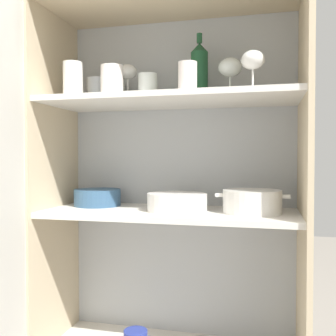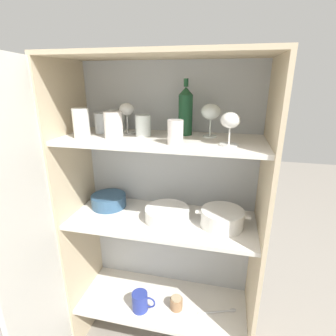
{
  "view_description": "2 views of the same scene",
  "coord_description": "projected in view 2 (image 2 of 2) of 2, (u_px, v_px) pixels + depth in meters",
  "views": [
    {
      "loc": [
        0.33,
        -1.19,
        0.99
      ],
      "look_at": [
        -0.02,
        0.22,
        0.95
      ],
      "focal_mm": 42.0,
      "sensor_mm": 36.0,
      "label": 1
    },
    {
      "loc": [
        0.28,
        -0.92,
        1.45
      ],
      "look_at": [
        0.03,
        0.19,
        1.06
      ],
      "focal_mm": 28.0,
      "sensor_mm": 36.0,
      "label": 2
    }
  ],
  "objects": [
    {
      "name": "shelf_board_lower",
      "position": [
        163.0,
        302.0,
        1.46
      ],
      "size": [
        0.9,
        0.35,
        0.02
      ],
      "primitive_type": "cube",
      "color": "silver"
    },
    {
      "name": "wine_glass_0",
      "position": [
        127.0,
        112.0,
        1.21
      ],
      "size": [
        0.08,
        0.08,
        0.14
      ],
      "color": "white",
      "rests_on": "shelf_board_upper"
    },
    {
      "name": "storage_jar",
      "position": [
        176.0,
        303.0,
        1.4
      ],
      "size": [
        0.07,
        0.07,
        0.07
      ],
      "color": "#99704C",
      "rests_on": "shelf_board_lower"
    },
    {
      "name": "cupboard_back_panel",
      "position": [
        170.0,
        207.0,
        1.47
      ],
      "size": [
        0.93,
        0.02,
        1.53
      ],
      "primitive_type": "cube",
      "color": "#B2B7BC",
      "rests_on": "ground_plane"
    },
    {
      "name": "tumbler_glass_1",
      "position": [
        175.0,
        132.0,
        1.03
      ],
      "size": [
        0.06,
        0.06,
        0.1
      ],
      "color": "silver",
      "rests_on": "shelf_board_upper"
    },
    {
      "name": "cupboard_side_right",
      "position": [
        259.0,
        236.0,
        1.2
      ],
      "size": [
        0.02,
        0.39,
        1.53
      ],
      "primitive_type": "cube",
      "color": "#CCB793",
      "rests_on": "ground_plane"
    },
    {
      "name": "cupboard_door",
      "position": [
        34.0,
        268.0,
        1.0
      ],
      "size": [
        0.15,
        0.45,
        1.53
      ],
      "color": "silver",
      "rests_on": "ground_plane"
    },
    {
      "name": "coffee_mug_primary",
      "position": [
        140.0,
        302.0,
        1.38
      ],
      "size": [
        0.13,
        0.08,
        0.1
      ],
      "color": "#283893",
      "rests_on": "shelf_board_lower"
    },
    {
      "name": "tumbler_glass_2",
      "position": [
        143.0,
        125.0,
        1.18
      ],
      "size": [
        0.07,
        0.07,
        0.09
      ],
      "color": "white",
      "rests_on": "shelf_board_upper"
    },
    {
      "name": "tumbler_glass_5",
      "position": [
        102.0,
        123.0,
        1.25
      ],
      "size": [
        0.07,
        0.07,
        0.09
      ],
      "color": "white",
      "rests_on": "shelf_board_upper"
    },
    {
      "name": "tumbler_glass_3",
      "position": [
        113.0,
        125.0,
        1.14
      ],
      "size": [
        0.08,
        0.08,
        0.11
      ],
      "color": "silver",
      "rests_on": "shelf_board_upper"
    },
    {
      "name": "tumbler_glass_4",
      "position": [
        81.0,
        123.0,
        1.14
      ],
      "size": [
        0.07,
        0.07,
        0.13
      ],
      "color": "white",
      "rests_on": "shelf_board_upper"
    },
    {
      "name": "serving_spoon",
      "position": [
        220.0,
        312.0,
        1.38
      ],
      "size": [
        0.2,
        0.08,
        0.01
      ],
      "color": "silver",
      "rests_on": "shelf_board_lower"
    },
    {
      "name": "wine_bottle",
      "position": [
        186.0,
        111.0,
        1.19
      ],
      "size": [
        0.06,
        0.06,
        0.25
      ],
      "color": "#194728",
      "rests_on": "shelf_board_upper"
    },
    {
      "name": "tumbler_glass_0",
      "position": [
        118.0,
        120.0,
        1.3
      ],
      "size": [
        0.07,
        0.07,
        0.1
      ],
      "color": "white",
      "rests_on": "shelf_board_upper"
    },
    {
      "name": "cupboard_top_panel",
      "position": [
        161.0,
        54.0,
        1.04
      ],
      "size": [
        0.93,
        0.39,
        0.02
      ],
      "primitive_type": "cube",
      "color": "#CCB793",
      "rests_on": "cupboard_side_left"
    },
    {
      "name": "shelf_board_upper",
      "position": [
        161.0,
        140.0,
        1.16
      ],
      "size": [
        0.9,
        0.35,
        0.02
      ],
      "primitive_type": "cube",
      "color": "silver"
    },
    {
      "name": "wine_glass_2",
      "position": [
        211.0,
        113.0,
        1.14
      ],
      "size": [
        0.09,
        0.09,
        0.15
      ],
      "color": "white",
      "rests_on": "shelf_board_upper"
    },
    {
      "name": "wine_glass_1",
      "position": [
        230.0,
        123.0,
        0.99
      ],
      "size": [
        0.08,
        0.08,
        0.13
      ],
      "color": "white",
      "rests_on": "shelf_board_upper"
    },
    {
      "name": "mixing_bowl_large",
      "position": [
        109.0,
        200.0,
        1.4
      ],
      "size": [
        0.18,
        0.18,
        0.07
      ],
      "color": "#33567A",
      "rests_on": "shelf_board_middle"
    },
    {
      "name": "plate_stack_white",
      "position": [
        167.0,
        214.0,
        1.26
      ],
      "size": [
        0.21,
        0.21,
        0.06
      ],
      "color": "white",
      "rests_on": "shelf_board_middle"
    },
    {
      "name": "casserole_dish",
      "position": [
        222.0,
        218.0,
        1.21
      ],
      "size": [
        0.25,
        0.2,
        0.08
      ],
      "color": "white",
      "rests_on": "shelf_board_middle"
    },
    {
      "name": "shelf_board_middle",
      "position": [
        162.0,
        220.0,
        1.29
      ],
      "size": [
        0.9,
        0.35,
        0.02
      ],
      "primitive_type": "cube",
      "color": "silver"
    },
    {
      "name": "cupboard_side_left",
      "position": [
        79.0,
        214.0,
        1.39
      ],
      "size": [
        0.02,
        0.39,
        1.53
      ],
      "primitive_type": "cube",
      "color": "#CCB793",
      "rests_on": "ground_plane"
    }
  ]
}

